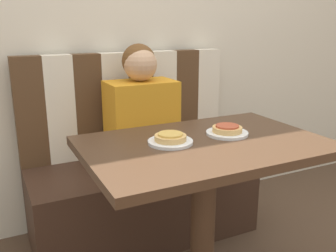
% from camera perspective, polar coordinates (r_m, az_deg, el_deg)
% --- Properties ---
extents(wall_back, '(7.00, 0.05, 2.60)m').
position_cam_1_polar(wall_back, '(2.28, -7.61, 17.80)').
color(wall_back, beige).
rests_on(wall_back, ground_plane).
extents(booth_seat, '(1.24, 0.54, 0.45)m').
position_cam_1_polar(booth_seat, '(2.20, -3.82, -10.96)').
color(booth_seat, '#382319').
rests_on(booth_seat, ground_plane).
extents(booth_backrest, '(1.24, 0.08, 0.59)m').
position_cam_1_polar(booth_backrest, '(2.23, -6.29, 3.50)').
color(booth_backrest, '#4C331E').
rests_on(booth_backrest, booth_seat).
extents(dining_table, '(0.94, 0.62, 0.76)m').
position_cam_1_polar(dining_table, '(1.50, 5.56, -6.65)').
color(dining_table, '#422B1C').
rests_on(dining_table, ground_plane).
extents(person, '(0.36, 0.23, 0.65)m').
position_cam_1_polar(person, '(2.03, -4.12, 2.49)').
color(person, orange).
rests_on(person, booth_seat).
extents(plate_left, '(0.17, 0.17, 0.01)m').
position_cam_1_polar(plate_left, '(1.43, 0.37, -2.43)').
color(plate_left, white).
rests_on(plate_left, dining_table).
extents(plate_right, '(0.17, 0.17, 0.01)m').
position_cam_1_polar(plate_right, '(1.56, 8.99, -1.09)').
color(plate_right, white).
rests_on(plate_right, dining_table).
extents(pizza_left, '(0.12, 0.12, 0.03)m').
position_cam_1_polar(pizza_left, '(1.42, 0.37, -1.70)').
color(pizza_left, tan).
rests_on(pizza_left, plate_left).
extents(pizza_right, '(0.12, 0.12, 0.03)m').
position_cam_1_polar(pizza_right, '(1.55, 9.02, -0.41)').
color(pizza_right, tan).
rests_on(pizza_right, plate_right).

